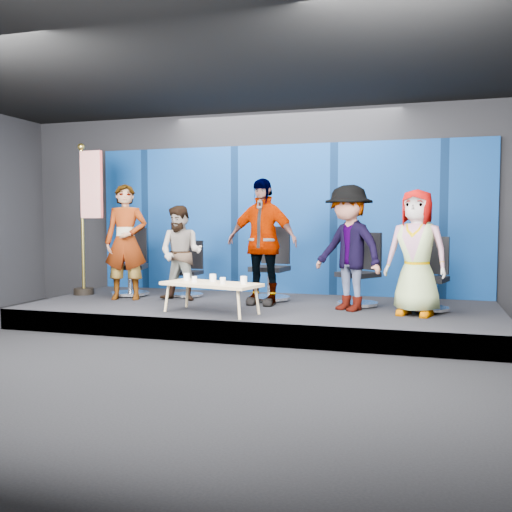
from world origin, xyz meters
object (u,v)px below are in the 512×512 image
at_px(chair_e, 430,286).
at_px(mug_e, 244,280).
at_px(chair_a, 131,273).
at_px(mug_c, 213,278).
at_px(panelist_b, 181,253).
at_px(mug_b, 194,279).
at_px(chair_b, 189,278).
at_px(flag_stand, 88,215).
at_px(chair_d, 360,282).
at_px(chair_c, 271,276).
at_px(panelist_a, 126,242).
at_px(panelist_c, 262,242).
at_px(panelist_d, 349,248).
at_px(panelist_e, 416,253).
at_px(coffee_table, 211,285).
at_px(mug_d, 223,281).
at_px(mug_a, 187,277).

height_order(chair_e, mug_e, chair_e).
distance_m(chair_a, mug_c, 2.34).
distance_m(panelist_b, mug_b, 1.28).
bearing_deg(chair_b, chair_a, -170.85).
relative_size(chair_a, flag_stand, 0.44).
bearing_deg(chair_d, flag_stand, -145.17).
distance_m(chair_c, chair_e, 2.47).
distance_m(chair_a, panelist_b, 1.21).
distance_m(panelist_a, chair_b, 1.21).
xyz_separation_m(panelist_c, panelist_d, (1.34, -0.18, -0.07)).
height_order(panelist_b, flag_stand, flag_stand).
xyz_separation_m(panelist_e, flag_stand, (-5.41, 0.55, 0.52)).
bearing_deg(panelist_b, chair_e, 1.95).
height_order(chair_a, chair_b, chair_a).
relative_size(panelist_b, chair_d, 1.38).
bearing_deg(flag_stand, coffee_table, -18.57).
bearing_deg(chair_a, mug_d, -49.41).
relative_size(chair_d, panelist_e, 0.65).
distance_m(chair_c, panelist_e, 2.46).
relative_size(chair_c, mug_c, 10.90).
height_order(chair_b, flag_stand, flag_stand).
xyz_separation_m(mug_a, mug_d, (0.65, -0.27, -0.01)).
height_order(chair_c, coffee_table, chair_c).
xyz_separation_m(chair_d, chair_e, (1.00, -0.17, -0.02)).
height_order(panelist_c, coffee_table, panelist_c).
relative_size(panelist_c, mug_b, 22.55).
xyz_separation_m(chair_c, chair_e, (2.44, -0.38, -0.04)).
distance_m(chair_b, mug_a, 1.47).
bearing_deg(panelist_b, coffee_table, -47.68).
bearing_deg(panelist_e, chair_a, -173.80).
relative_size(panelist_a, chair_d, 1.69).
height_order(chair_a, mug_e, chair_a).
distance_m(chair_b, coffee_table, 1.80).
bearing_deg(coffee_table, mug_b, -171.76).
relative_size(panelist_c, mug_e, 17.95).
height_order(panelist_b, mug_c, panelist_b).
xyz_separation_m(chair_a, mug_b, (1.76, -1.39, 0.09)).
distance_m(panelist_b, mug_d, 1.61).
xyz_separation_m(mug_b, mug_c, (0.22, 0.15, 0.01)).
xyz_separation_m(chair_c, mug_a, (-0.89, -1.33, 0.09)).
distance_m(mug_a, mug_b, 0.27).
bearing_deg(mug_c, flag_stand, 158.28).
bearing_deg(panelist_d, flag_stand, -151.39).
bearing_deg(panelist_e, panelist_c, -173.59).
bearing_deg(coffee_table, mug_d, -28.05).
bearing_deg(chair_c, chair_a, -170.57).
bearing_deg(chair_a, panelist_b, -33.09).
height_order(chair_b, chair_d, chair_d).
bearing_deg(coffee_table, chair_b, 123.33).
height_order(chair_b, chair_c, chair_c).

